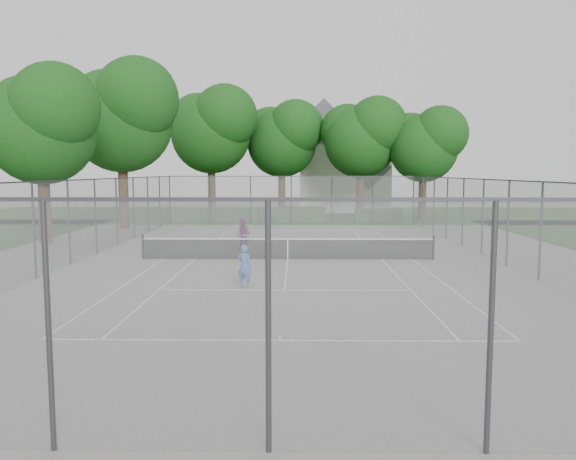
{
  "coord_description": "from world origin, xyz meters",
  "views": [
    {
      "loc": [
        0.38,
        -24.41,
        3.87
      ],
      "look_at": [
        0.0,
        1.0,
        1.2
      ],
      "focal_mm": 35.0,
      "sensor_mm": 36.0,
      "label": 1
    }
  ],
  "objects_px": {
    "house": "(343,167)",
    "girl_player": "(245,266)",
    "tennis_net": "(288,248)",
    "woman_player": "(243,234)"
  },
  "relations": [
    {
      "from": "tennis_net",
      "to": "woman_player",
      "type": "bearing_deg",
      "value": 126.17
    },
    {
      "from": "tennis_net",
      "to": "woman_player",
      "type": "distance_m",
      "value": 3.79
    },
    {
      "from": "house",
      "to": "girl_player",
      "type": "relative_size",
      "value": 7.24
    },
    {
      "from": "girl_player",
      "to": "woman_player",
      "type": "xyz_separation_m",
      "value": [
        -0.89,
        9.08,
        0.04
      ]
    },
    {
      "from": "tennis_net",
      "to": "girl_player",
      "type": "distance_m",
      "value": 6.18
    },
    {
      "from": "tennis_net",
      "to": "girl_player",
      "type": "height_order",
      "value": "girl_player"
    },
    {
      "from": "woman_player",
      "to": "house",
      "type": "bearing_deg",
      "value": 99.66
    },
    {
      "from": "tennis_net",
      "to": "house",
      "type": "relative_size",
      "value": 1.23
    },
    {
      "from": "tennis_net",
      "to": "woman_player",
      "type": "height_order",
      "value": "woman_player"
    },
    {
      "from": "tennis_net",
      "to": "girl_player",
      "type": "relative_size",
      "value": 8.87
    }
  ]
}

